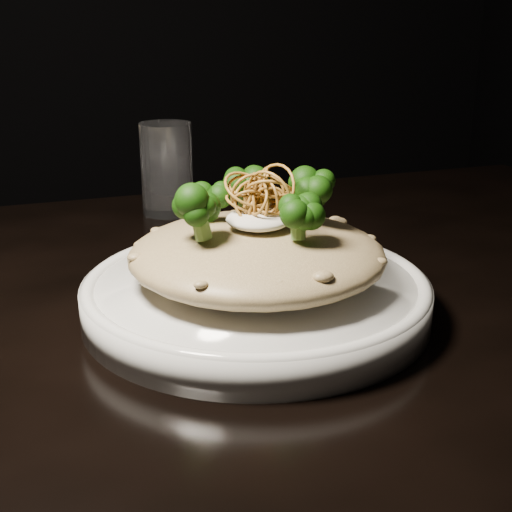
% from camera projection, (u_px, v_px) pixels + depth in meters
% --- Properties ---
extents(table, '(1.10, 0.80, 0.75)m').
position_uv_depth(table, '(295.00, 358.00, 0.74)').
color(table, black).
rests_on(table, ground).
extents(plate, '(0.31, 0.31, 0.03)m').
position_uv_depth(plate, '(256.00, 297.00, 0.63)').
color(plate, silver).
rests_on(plate, table).
extents(risotto, '(0.23, 0.23, 0.05)m').
position_uv_depth(risotto, '(257.00, 254.00, 0.62)').
color(risotto, brown).
rests_on(risotto, plate).
extents(broccoli, '(0.13, 0.13, 0.05)m').
position_uv_depth(broccoli, '(254.00, 200.00, 0.61)').
color(broccoli, black).
rests_on(broccoli, risotto).
extents(cheese, '(0.06, 0.06, 0.02)m').
position_uv_depth(cheese, '(258.00, 219.00, 0.61)').
color(cheese, silver).
rests_on(cheese, risotto).
extents(shallots, '(0.06, 0.06, 0.04)m').
position_uv_depth(shallots, '(262.00, 189.00, 0.60)').
color(shallots, '#925B1E').
rests_on(shallots, cheese).
extents(drinking_glass, '(0.07, 0.07, 0.12)m').
position_uv_depth(drinking_glass, '(167.00, 169.00, 0.93)').
color(drinking_glass, white).
rests_on(drinking_glass, table).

